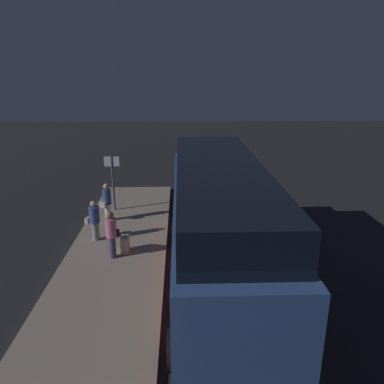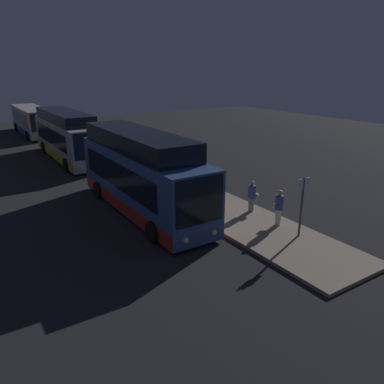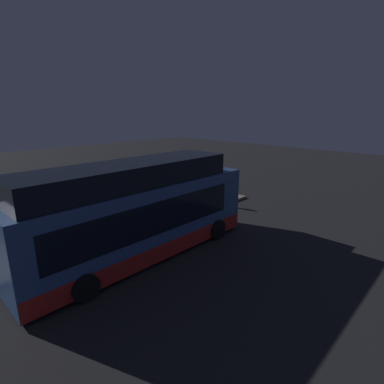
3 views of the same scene
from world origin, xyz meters
name	(u,v)px [view 2 (image 2 of 3)]	position (x,y,z in m)	size (l,w,h in m)	color
ground	(146,212)	(0.00, 0.00, 0.00)	(80.00, 80.00, 0.00)	#232326
platform	(201,199)	(0.00, 3.39, 0.07)	(20.00, 3.58, 0.15)	gray
bus_lead	(141,176)	(-0.37, -0.01, 1.83)	(10.58, 2.78, 4.07)	#33518C
bus_second	(67,138)	(-14.16, -0.01, 1.71)	(11.37, 2.73, 3.78)	#B2ADA8
bus_third	(32,121)	(-28.40, -0.01, 1.43)	(10.90, 2.82, 2.89)	#B2ADA8
passenger_boarding	(252,195)	(3.07, 4.38, 1.00)	(0.49, 0.63, 1.60)	gray
passenger_waiting	(279,206)	(5.04, 4.25, 1.06)	(0.63, 0.54, 1.69)	silver
passenger_with_bags	(219,189)	(1.60, 3.46, 1.08)	(0.62, 0.47, 1.73)	#4C476B
suitcase	(218,204)	(2.01, 3.07, 0.45)	(0.47, 0.28, 0.83)	beige
sign_post	(302,200)	(6.39, 4.17, 1.80)	(0.10, 0.69, 2.63)	#4C4C51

